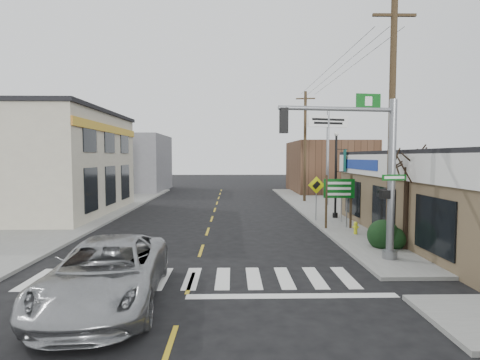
{
  "coord_description": "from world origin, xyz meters",
  "views": [
    {
      "loc": [
        1.32,
        -11.5,
        3.94
      ],
      "look_at": [
        1.68,
        6.65,
        2.8
      ],
      "focal_mm": 28.0,
      "sensor_mm": 36.0,
      "label": 1
    }
  ],
  "objects_px": {
    "lamp_post": "(337,168)",
    "guide_sign": "(339,194)",
    "bare_tree": "(408,152)",
    "suv": "(107,272)",
    "utility_pole_near": "(392,122)",
    "traffic_signal_pole": "(373,162)",
    "fire_hydrant": "(356,227)",
    "utility_pole_far": "(305,145)",
    "dance_center_sign": "(328,135)"
  },
  "relations": [
    {
      "from": "guide_sign",
      "to": "utility_pole_near",
      "type": "xyz_separation_m",
      "value": [
        0.9,
        -4.27,
        3.38
      ]
    },
    {
      "from": "guide_sign",
      "to": "lamp_post",
      "type": "relative_size",
      "value": 0.53
    },
    {
      "from": "utility_pole_near",
      "to": "utility_pole_far",
      "type": "distance_m",
      "value": 16.53
    },
    {
      "from": "lamp_post",
      "to": "dance_center_sign",
      "type": "xyz_separation_m",
      "value": [
        1.03,
        6.34,
        2.39
      ]
    },
    {
      "from": "utility_pole_near",
      "to": "suv",
      "type": "bearing_deg",
      "value": -151.24
    },
    {
      "from": "bare_tree",
      "to": "utility_pole_far",
      "type": "height_order",
      "value": "utility_pole_far"
    },
    {
      "from": "lamp_post",
      "to": "utility_pole_near",
      "type": "bearing_deg",
      "value": -98.49
    },
    {
      "from": "suv",
      "to": "utility_pole_near",
      "type": "relative_size",
      "value": 0.59
    },
    {
      "from": "traffic_signal_pole",
      "to": "fire_hydrant",
      "type": "distance_m",
      "value": 5.56
    },
    {
      "from": "suv",
      "to": "dance_center_sign",
      "type": "distance_m",
      "value": 22.84
    },
    {
      "from": "traffic_signal_pole",
      "to": "fire_hydrant",
      "type": "relative_size",
      "value": 9.83
    },
    {
      "from": "traffic_signal_pole",
      "to": "dance_center_sign",
      "type": "xyz_separation_m",
      "value": [
        2.35,
        15.74,
        1.87
      ]
    },
    {
      "from": "suv",
      "to": "utility_pole_near",
      "type": "bearing_deg",
      "value": 23.78
    },
    {
      "from": "suv",
      "to": "guide_sign",
      "type": "xyz_separation_m",
      "value": [
        9.02,
        9.68,
        1.12
      ]
    },
    {
      "from": "traffic_signal_pole",
      "to": "lamp_post",
      "type": "xyz_separation_m",
      "value": [
        1.33,
        9.4,
        -0.52
      ]
    },
    {
      "from": "suv",
      "to": "dance_center_sign",
      "type": "bearing_deg",
      "value": 56.0
    },
    {
      "from": "utility_pole_far",
      "to": "bare_tree",
      "type": "bearing_deg",
      "value": -79.03
    },
    {
      "from": "suv",
      "to": "fire_hydrant",
      "type": "distance_m",
      "value": 12.47
    },
    {
      "from": "lamp_post",
      "to": "utility_pole_far",
      "type": "height_order",
      "value": "utility_pole_far"
    },
    {
      "from": "utility_pole_near",
      "to": "fire_hydrant",
      "type": "bearing_deg",
      "value": 100.26
    },
    {
      "from": "suv",
      "to": "utility_pole_far",
      "type": "height_order",
      "value": "utility_pole_far"
    },
    {
      "from": "suv",
      "to": "lamp_post",
      "type": "xyz_separation_m",
      "value": [
        9.87,
        13.16,
        2.39
      ]
    },
    {
      "from": "traffic_signal_pole",
      "to": "utility_pole_near",
      "type": "xyz_separation_m",
      "value": [
        1.38,
        1.65,
        1.6
      ]
    },
    {
      "from": "suv",
      "to": "lamp_post",
      "type": "bearing_deg",
      "value": 48.33
    },
    {
      "from": "dance_center_sign",
      "to": "utility_pole_near",
      "type": "distance_m",
      "value": 14.13
    },
    {
      "from": "bare_tree",
      "to": "lamp_post",
      "type": "bearing_deg",
      "value": 94.57
    },
    {
      "from": "lamp_post",
      "to": "traffic_signal_pole",
      "type": "bearing_deg",
      "value": -106.9
    },
    {
      "from": "bare_tree",
      "to": "utility_pole_far",
      "type": "bearing_deg",
      "value": 93.22
    },
    {
      "from": "fire_hydrant",
      "to": "lamp_post",
      "type": "xyz_separation_m",
      "value": [
        0.44,
        5.01,
        2.76
      ]
    },
    {
      "from": "suv",
      "to": "lamp_post",
      "type": "distance_m",
      "value": 16.62
    },
    {
      "from": "bare_tree",
      "to": "suv",
      "type": "bearing_deg",
      "value": -153.82
    },
    {
      "from": "lamp_post",
      "to": "fire_hydrant",
      "type": "bearing_deg",
      "value": -103.85
    },
    {
      "from": "traffic_signal_pole",
      "to": "bare_tree",
      "type": "distance_m",
      "value": 2.45
    },
    {
      "from": "suv",
      "to": "bare_tree",
      "type": "height_order",
      "value": "bare_tree"
    },
    {
      "from": "lamp_post",
      "to": "guide_sign",
      "type": "bearing_deg",
      "value": -112.61
    },
    {
      "from": "suv",
      "to": "traffic_signal_pole",
      "type": "distance_m",
      "value": 9.77
    },
    {
      "from": "utility_pole_far",
      "to": "utility_pole_near",
      "type": "bearing_deg",
      "value": -81.02
    },
    {
      "from": "fire_hydrant",
      "to": "bare_tree",
      "type": "height_order",
      "value": "bare_tree"
    },
    {
      "from": "traffic_signal_pole",
      "to": "lamp_post",
      "type": "bearing_deg",
      "value": 74.09
    },
    {
      "from": "guide_sign",
      "to": "lamp_post",
      "type": "xyz_separation_m",
      "value": [
        0.85,
        3.48,
        1.27
      ]
    },
    {
      "from": "bare_tree",
      "to": "guide_sign",
      "type": "bearing_deg",
      "value": 108.27
    },
    {
      "from": "guide_sign",
      "to": "dance_center_sign",
      "type": "xyz_separation_m",
      "value": [
        1.88,
        9.82,
        3.66
      ]
    },
    {
      "from": "utility_pole_near",
      "to": "utility_pole_far",
      "type": "bearing_deg",
      "value": 91.41
    },
    {
      "from": "suv",
      "to": "bare_tree",
      "type": "distance_m",
      "value": 12.16
    },
    {
      "from": "lamp_post",
      "to": "bare_tree",
      "type": "height_order",
      "value": "lamp_post"
    },
    {
      "from": "suv",
      "to": "traffic_signal_pole",
      "type": "relative_size",
      "value": 0.99
    },
    {
      "from": "lamp_post",
      "to": "utility_pole_near",
      "type": "relative_size",
      "value": 0.53
    },
    {
      "from": "guide_sign",
      "to": "utility_pole_far",
      "type": "relative_size",
      "value": 0.3
    },
    {
      "from": "utility_pole_far",
      "to": "fire_hydrant",
      "type": "bearing_deg",
      "value": -82.8
    },
    {
      "from": "dance_center_sign",
      "to": "bare_tree",
      "type": "height_order",
      "value": "dance_center_sign"
    }
  ]
}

